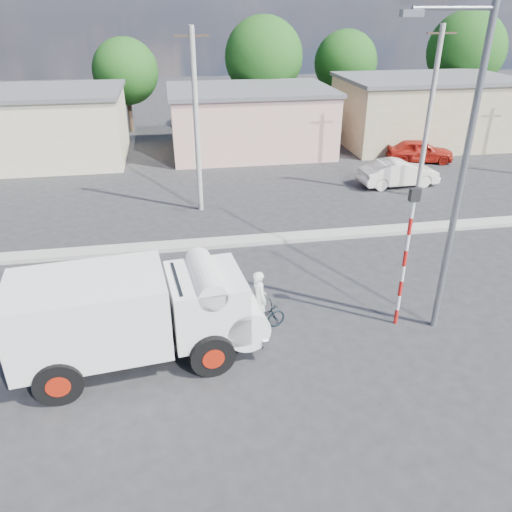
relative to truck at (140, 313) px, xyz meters
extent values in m
plane|color=#262628|center=(4.34, -1.10, -1.49)|extent=(120.00, 120.00, 0.00)
cube|color=#99968E|center=(4.34, 6.90, -1.41)|extent=(40.00, 0.80, 0.16)
cylinder|color=black|center=(-1.98, -1.36, -0.89)|extent=(1.22, 0.47, 1.19)
cylinder|color=red|center=(-1.98, -1.36, -0.89)|extent=(0.62, 0.45, 0.59)
cylinder|color=black|center=(-2.23, 0.90, -0.89)|extent=(1.22, 0.47, 1.19)
cylinder|color=red|center=(-2.23, 0.90, -0.89)|extent=(0.62, 0.45, 0.59)
cylinder|color=black|center=(1.79, -0.95, -0.89)|extent=(1.22, 0.47, 1.19)
cylinder|color=red|center=(1.79, -0.95, -0.89)|extent=(0.62, 0.45, 0.59)
cylinder|color=black|center=(1.54, 1.31, -0.89)|extent=(1.22, 0.47, 1.19)
cylinder|color=red|center=(1.54, 1.31, -0.89)|extent=(0.62, 0.45, 0.59)
cube|color=black|center=(-0.27, -0.03, -0.81)|extent=(5.11, 1.94, 0.20)
cube|color=white|center=(-1.24, -0.14, 0.19)|extent=(4.14, 2.80, 2.01)
cube|color=white|center=(1.77, 0.19, 0.03)|extent=(2.18, 2.42, 1.68)
cylinder|color=white|center=(2.69, 0.29, -0.46)|extent=(1.43, 2.34, 1.19)
cylinder|color=white|center=(1.77, 0.19, 0.79)|extent=(1.00, 2.29, 0.76)
cube|color=silver|center=(3.12, 0.34, -0.89)|extent=(0.40, 2.33, 0.30)
cube|color=black|center=(1.02, 0.11, 0.52)|extent=(0.29, 1.84, 0.76)
imported|color=black|center=(3.34, 0.71, -1.04)|extent=(1.79, 1.05, 0.89)
imported|color=silver|center=(3.34, 0.71, -0.62)|extent=(0.58, 0.72, 1.73)
imported|color=white|center=(13.03, 12.58, -0.80)|extent=(4.28, 1.70, 1.39)
imported|color=#A3180F|center=(16.22, 16.62, -0.81)|extent=(4.24, 2.51, 1.35)
cylinder|color=red|center=(7.54, 0.40, -1.24)|extent=(0.11, 0.11, 0.50)
cylinder|color=white|center=(7.54, 0.40, -0.74)|extent=(0.11, 0.11, 0.50)
cylinder|color=red|center=(7.54, 0.40, -0.24)|extent=(0.11, 0.11, 0.50)
cylinder|color=white|center=(7.54, 0.40, 0.26)|extent=(0.11, 0.11, 0.50)
cylinder|color=red|center=(7.54, 0.40, 0.76)|extent=(0.11, 0.11, 0.50)
cylinder|color=white|center=(7.54, 0.40, 1.26)|extent=(0.11, 0.11, 0.50)
cylinder|color=red|center=(7.54, 0.40, 1.76)|extent=(0.11, 0.11, 0.50)
cylinder|color=white|center=(7.54, 0.40, 2.26)|extent=(0.11, 0.11, 0.50)
cube|color=black|center=(7.54, 0.40, 2.69)|extent=(0.28, 0.18, 0.36)
cylinder|color=slate|center=(8.64, 0.10, 3.01)|extent=(0.18, 0.18, 9.00)
cylinder|color=slate|center=(7.64, 0.10, 7.21)|extent=(2.00, 0.10, 0.10)
cube|color=slate|center=(6.64, 0.10, 7.11)|extent=(0.50, 0.22, 0.15)
cube|color=beige|center=(-7.66, 20.90, 0.51)|extent=(12.00, 7.00, 4.00)
cube|color=#59595B|center=(-7.66, 20.90, 2.63)|extent=(12.30, 7.30, 0.24)
cube|color=#DFA299|center=(6.34, 20.90, 0.41)|extent=(10.00, 7.00, 3.80)
cube|color=#59595B|center=(6.34, 20.90, 2.43)|extent=(10.30, 7.30, 0.24)
cube|color=tan|center=(18.34, 20.90, 0.61)|extent=(11.00, 7.00, 4.20)
cube|color=#59595B|center=(18.34, 20.90, 2.83)|extent=(11.30, 7.30, 0.24)
cylinder|color=#38281E|center=(-1.66, 27.90, 0.25)|extent=(0.36, 0.36, 3.47)
sphere|color=#255E1C|center=(-1.66, 27.90, 2.85)|extent=(4.71, 4.71, 4.71)
cylinder|color=#38281E|center=(8.34, 26.90, 0.61)|extent=(0.36, 0.36, 4.20)
sphere|color=#255E1C|center=(8.34, 26.90, 3.76)|extent=(5.70, 5.70, 5.70)
cylinder|color=#38281E|center=(15.34, 28.90, 0.33)|extent=(0.36, 0.36, 3.64)
sphere|color=#255E1C|center=(15.34, 28.90, 3.06)|extent=(4.94, 4.94, 4.94)
cylinder|color=#38281E|center=(24.34, 26.90, 0.70)|extent=(0.36, 0.36, 4.37)
sphere|color=#255E1C|center=(24.34, 26.90, 3.97)|extent=(5.93, 5.93, 5.93)
cylinder|color=#99968E|center=(2.34, 10.90, 2.51)|extent=(0.24, 0.24, 8.00)
cube|color=#38281E|center=(2.34, 10.90, 6.11)|extent=(1.40, 0.08, 0.08)
cylinder|color=#99968E|center=(13.34, 10.90, 2.51)|extent=(0.24, 0.24, 8.00)
cube|color=#38281E|center=(13.34, 10.90, 6.11)|extent=(1.40, 0.08, 0.08)
camera|label=1|loc=(1.14, -11.41, 7.33)|focal=35.00mm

